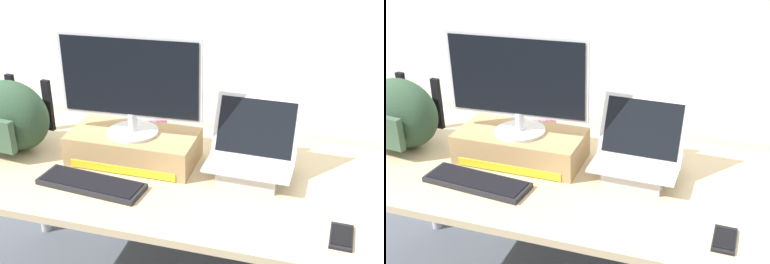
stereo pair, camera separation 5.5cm
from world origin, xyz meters
The scene contains 8 objects.
desk centered at (0.00, 0.00, 0.66)m, with size 2.02×0.83×0.71m.
toner_box_yellow centered at (-0.26, 0.04, 0.77)m, with size 0.51×0.26×0.12m.
desktop_monitor centered at (-0.26, 0.04, 1.04)m, with size 0.56×0.20×0.40m.
open_laptop centered at (0.22, 0.05, 0.78)m, with size 0.33×0.25×0.29m.
external_keyboard centered at (-0.33, -0.19, 0.72)m, with size 0.41×0.17×0.02m.
messenger_backpack centered at (-0.78, 0.00, 0.86)m, with size 0.37×0.29×0.30m.
cell_phone centered at (0.56, -0.25, 0.72)m, with size 0.08×0.14×0.01m.
plush_toy centered at (-0.26, 0.33, 0.76)m, with size 0.09×0.09×0.09m.
Camera 2 is at (0.52, -1.59, 1.69)m, focal length 46.65 mm.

